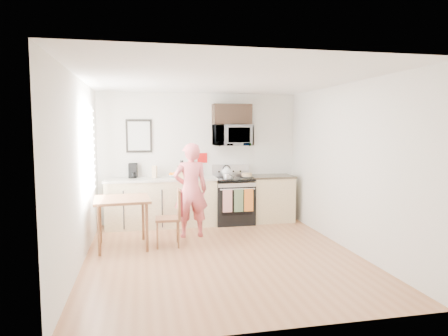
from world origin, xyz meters
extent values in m
plane|color=#945C39|center=(0.00, 0.00, 0.00)|extent=(4.60, 4.60, 0.00)
cube|color=silver|center=(0.00, 2.30, 1.30)|extent=(4.00, 0.04, 2.60)
cube|color=silver|center=(0.00, -2.30, 1.30)|extent=(4.00, 0.04, 2.60)
cube|color=silver|center=(-2.00, 0.00, 1.30)|extent=(0.04, 4.60, 2.60)
cube|color=silver|center=(2.00, 0.00, 1.30)|extent=(0.04, 4.60, 2.60)
cube|color=white|center=(0.00, 0.00, 2.60)|extent=(4.00, 4.60, 0.04)
cube|color=silver|center=(-1.98, 0.80, 1.55)|extent=(0.02, 1.40, 1.50)
cube|color=white|center=(-1.97, 0.80, 1.55)|extent=(0.01, 1.30, 1.40)
cube|color=tan|center=(-0.80, 2.00, 0.45)|extent=(2.10, 0.60, 0.90)
cube|color=beige|center=(-0.80, 2.00, 0.92)|extent=(2.14, 0.64, 0.04)
cube|color=tan|center=(1.43, 2.00, 0.45)|extent=(0.84, 0.60, 0.90)
cube|color=black|center=(1.43, 2.00, 0.92)|extent=(0.88, 0.64, 0.04)
cube|color=black|center=(0.63, 1.97, 0.39)|extent=(0.76, 0.65, 0.77)
cube|color=black|center=(0.63, 1.66, 0.45)|extent=(0.61, 0.02, 0.45)
cube|color=silver|center=(0.63, 1.66, 0.78)|extent=(0.74, 0.02, 0.14)
cylinder|color=silver|center=(0.63, 1.61, 0.74)|extent=(0.68, 0.02, 0.02)
cube|color=black|center=(0.63, 1.97, 0.90)|extent=(0.76, 0.65, 0.04)
cube|color=silver|center=(0.63, 2.25, 1.04)|extent=(0.76, 0.08, 0.24)
cube|color=silver|center=(0.43, 1.61, 0.52)|extent=(0.18, 0.02, 0.44)
cube|color=#58764E|center=(0.65, 1.61, 0.52)|extent=(0.18, 0.02, 0.44)
cube|color=orange|center=(0.85, 1.61, 0.52)|extent=(0.18, 0.02, 0.44)
imported|color=silver|center=(0.63, 2.08, 1.76)|extent=(0.76, 0.51, 0.42)
cube|color=black|center=(0.63, 2.12, 2.18)|extent=(0.76, 0.35, 0.40)
cube|color=black|center=(-1.20, 2.28, 1.75)|extent=(0.50, 0.03, 0.65)
cube|color=beige|center=(-1.20, 2.26, 1.75)|extent=(0.42, 0.01, 0.56)
cube|color=#A60E0E|center=(0.05, 2.28, 1.30)|extent=(0.20, 0.02, 0.20)
imported|color=#D2393C|center=(-0.33, 1.12, 0.82)|extent=(0.62, 0.43, 1.65)
cube|color=brown|center=(-1.48, 0.71, 0.78)|extent=(0.85, 0.85, 0.04)
cylinder|color=brown|center=(-1.80, 0.33, 0.38)|extent=(0.05, 0.05, 0.76)
cylinder|color=brown|center=(-1.10, 0.39, 0.38)|extent=(0.05, 0.05, 0.76)
cylinder|color=brown|center=(-1.85, 1.03, 0.38)|extent=(0.05, 0.05, 0.76)
cylinder|color=brown|center=(-1.15, 1.09, 0.38)|extent=(0.05, 0.05, 0.76)
cube|color=brown|center=(-0.77, 0.65, 0.45)|extent=(0.40, 0.40, 0.04)
cube|color=brown|center=(-0.58, 0.64, 0.69)|extent=(0.05, 0.39, 0.47)
cube|color=#510F0D|center=(-0.56, 0.64, 0.70)|extent=(0.07, 0.35, 0.39)
cylinder|color=brown|center=(-0.94, 0.49, 0.21)|extent=(0.03, 0.03, 0.43)
cylinder|color=brown|center=(-0.61, 0.48, 0.21)|extent=(0.03, 0.03, 0.43)
cylinder|color=brown|center=(-0.93, 0.82, 0.21)|extent=(0.03, 0.03, 0.43)
cylinder|color=brown|center=(-0.60, 0.81, 0.21)|extent=(0.03, 0.03, 0.43)
cube|color=brown|center=(-0.39, 2.07, 1.05)|extent=(0.16, 0.18, 0.23)
cylinder|color=#A60E0E|center=(-0.13, 2.15, 1.01)|extent=(0.11, 0.11, 0.14)
imported|color=white|center=(-0.55, 2.08, 0.97)|extent=(0.26, 0.26, 0.06)
cube|color=tan|center=(-0.92, 2.12, 1.06)|extent=(0.11, 0.11, 0.23)
cube|color=black|center=(-1.33, 2.19, 1.08)|extent=(0.17, 0.21, 0.28)
cylinder|color=black|center=(-1.33, 2.10, 1.01)|extent=(0.11, 0.11, 0.11)
cube|color=tan|center=(-0.32, 1.87, 1.00)|extent=(0.34, 0.17, 0.12)
cylinder|color=black|center=(0.90, 1.95, 0.93)|extent=(0.25, 0.25, 0.01)
cylinder|color=tan|center=(0.90, 1.95, 0.97)|extent=(0.20, 0.20, 0.07)
sphere|color=white|center=(0.53, 2.16, 1.02)|extent=(0.19, 0.19, 0.19)
cone|color=white|center=(0.53, 2.16, 1.12)|extent=(0.06, 0.06, 0.06)
torus|color=black|center=(0.53, 2.16, 1.08)|extent=(0.17, 0.02, 0.17)
cylinder|color=silver|center=(0.48, 1.83, 0.97)|extent=(0.19, 0.19, 0.09)
cylinder|color=black|center=(0.50, 1.69, 1.01)|extent=(0.04, 0.17, 0.02)
camera|label=1|loc=(-1.16, -5.72, 1.90)|focal=32.00mm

